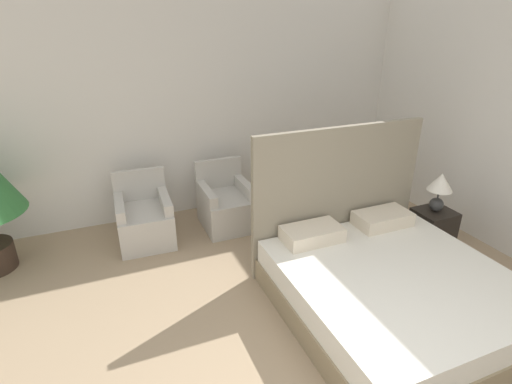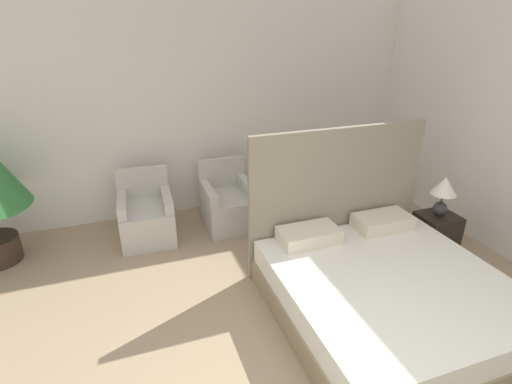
# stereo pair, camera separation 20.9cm
# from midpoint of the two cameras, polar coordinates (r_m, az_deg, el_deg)

# --- Properties ---
(wall_back) EXTENTS (10.00, 0.06, 2.90)m
(wall_back) POSITION_cam_midpoint_polar(r_m,az_deg,el_deg) (5.21, -10.76, 12.32)
(wall_back) COLOR silver
(wall_back) RESTS_ON ground_plane
(bed) EXTENTS (1.90, 1.97, 1.49)m
(bed) POSITION_cam_midpoint_polar(r_m,az_deg,el_deg) (3.80, 16.71, -12.16)
(bed) COLOR #8C7A5B
(bed) RESTS_ON ground_plane
(armchair_near_window_left) EXTENTS (0.63, 0.72, 0.80)m
(armchair_near_window_left) POSITION_cam_midpoint_polar(r_m,az_deg,el_deg) (4.88, -16.79, -4.00)
(armchair_near_window_left) COLOR #B7B2A8
(armchair_near_window_left) RESTS_ON ground_plane
(armchair_near_window_right) EXTENTS (0.60, 0.69, 0.80)m
(armchair_near_window_right) POSITION_cam_midpoint_polar(r_m,az_deg,el_deg) (5.04, -5.44, -2.11)
(armchair_near_window_right) COLOR #B7B2A8
(armchair_near_window_right) RESTS_ON ground_plane
(nightstand) EXTENTS (0.41, 0.36, 0.46)m
(nightstand) POSITION_cam_midpoint_polar(r_m,az_deg,el_deg) (4.94, 22.74, -4.92)
(nightstand) COLOR black
(nightstand) RESTS_ON ground_plane
(table_lamp) EXTENTS (0.27, 0.27, 0.44)m
(table_lamp) POSITION_cam_midpoint_polar(r_m,az_deg,el_deg) (4.74, 23.66, 0.70)
(table_lamp) COLOR #333333
(table_lamp) RESTS_ON nightstand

